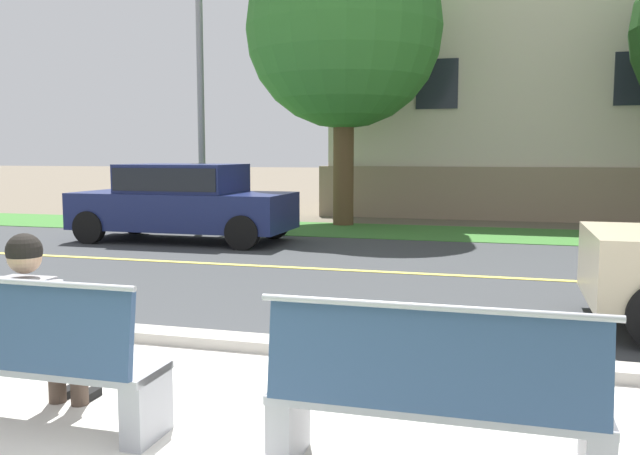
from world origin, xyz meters
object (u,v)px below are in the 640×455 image
at_px(bench_right, 432,402).
at_px(seated_person_grey, 38,320).
at_px(shade_tree_far_left, 349,14).
at_px(streetlamp, 204,67).
at_px(car_navy_near, 183,199).
at_px(bench_left, 24,361).

xyz_separation_m(bench_right, seated_person_grey, (-2.56, 0.17, 0.22)).
bearing_deg(shade_tree_far_left, bench_right, -74.72).
bearing_deg(shade_tree_far_left, streetlamp, -160.21).
distance_m(seated_person_grey, car_navy_near, 9.04).
bearing_deg(seated_person_grey, shade_tree_far_left, 93.76).
xyz_separation_m(bench_left, car_navy_near, (-3.32, 8.58, 0.40)).
xyz_separation_m(car_navy_near, streetlamp, (-0.71, 2.56, 2.91)).
height_order(bench_right, car_navy_near, car_navy_near).
bearing_deg(bench_left, streetlamp, 109.87).
height_order(bench_left, bench_right, same).
bearing_deg(streetlamp, car_navy_near, -74.56).
distance_m(bench_right, streetlamp, 13.34).
distance_m(seated_person_grey, streetlamp, 12.08).
bearing_deg(seated_person_grey, bench_left, -82.27).
distance_m(bench_right, car_navy_near, 10.40).
xyz_separation_m(seated_person_grey, car_navy_near, (-3.30, 8.41, 0.18)).
bearing_deg(seated_person_grey, bench_right, -3.79).
bearing_deg(shade_tree_far_left, car_navy_near, -123.98).
distance_m(bench_left, bench_right, 2.54).
height_order(car_navy_near, shade_tree_far_left, shade_tree_far_left).
bearing_deg(seated_person_grey, streetlamp, 110.04).
bearing_deg(streetlamp, shade_tree_far_left, 19.79).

